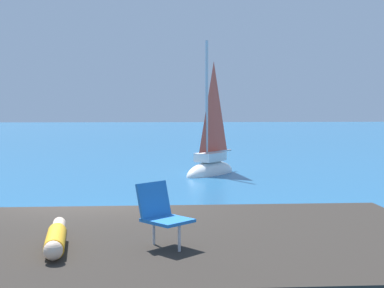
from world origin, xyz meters
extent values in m
plane|color=#236093|center=(0.00, 0.00, 0.00)|extent=(160.00, 160.00, 0.00)
cube|color=#2D2823|center=(1.17, -3.05, 0.47)|extent=(8.24, 4.44, 0.94)
cube|color=#302224|center=(3.48, -0.68, 0.00)|extent=(2.02, 2.17, 1.24)
ellipsoid|color=white|center=(3.32, 10.66, 0.00)|extent=(2.65, 3.04, 1.04)
cube|color=white|center=(3.32, 10.66, 0.69)|extent=(1.38, 1.49, 0.34)
cylinder|color=#B7B7BC|center=(3.15, 10.43, 2.88)|extent=(0.11, 0.11, 4.72)
cylinder|color=#B2B2B7|center=(3.72, 11.18, 0.85)|extent=(1.21, 1.56, 0.09)
pyramid|color=#DB4C38|center=(3.47, 10.85, 2.69)|extent=(0.96, 1.24, 3.59)
cylinder|color=gold|center=(0.09, -3.73, 1.06)|extent=(0.37, 0.93, 0.24)
cylinder|color=beige|center=(-0.02, -2.99, 1.03)|extent=(0.28, 0.72, 0.18)
sphere|color=beige|center=(0.18, -4.27, 1.08)|extent=(0.22, 0.22, 0.22)
cube|color=blue|center=(1.47, -3.73, 1.29)|extent=(0.70, 0.71, 0.04)
cube|color=blue|center=(1.29, -3.54, 1.51)|extent=(0.46, 0.43, 0.45)
cylinder|color=silver|center=(1.61, -3.88, 1.11)|extent=(0.04, 0.04, 0.35)
cylinder|color=silver|center=(1.29, -3.54, 1.11)|extent=(0.04, 0.04, 0.35)
camera|label=1|loc=(1.40, -10.18, 2.69)|focal=49.49mm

